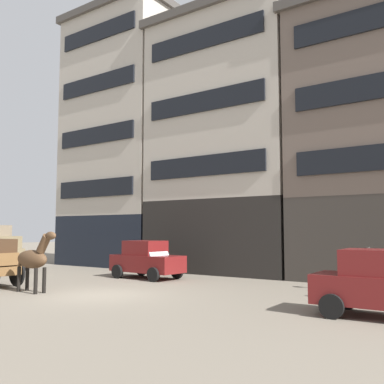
{
  "coord_description": "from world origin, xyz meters",
  "views": [
    {
      "loc": [
        11.88,
        -11.24,
        2.37
      ],
      "look_at": [
        2.48,
        2.27,
        3.8
      ],
      "focal_mm": 40.62,
      "sensor_mm": 36.0,
      "label": 1
    }
  ],
  "objects_px": {
    "draft_horse": "(34,259)",
    "sedan_light": "(147,260)",
    "sedan_dark": "(383,284)",
    "pedestrian_officer": "(368,272)"
  },
  "relations": [
    {
      "from": "draft_horse",
      "to": "pedestrian_officer",
      "type": "xyz_separation_m",
      "value": [
        10.96,
        4.97,
        -0.29
      ]
    },
    {
      "from": "pedestrian_officer",
      "to": "sedan_light",
      "type": "bearing_deg",
      "value": 173.93
    },
    {
      "from": "pedestrian_officer",
      "to": "sedan_dark",
      "type": "bearing_deg",
      "value": -69.17
    },
    {
      "from": "draft_horse",
      "to": "sedan_light",
      "type": "bearing_deg",
      "value": 86.17
    },
    {
      "from": "sedan_dark",
      "to": "sedan_light",
      "type": "height_order",
      "value": "same"
    },
    {
      "from": "sedan_light",
      "to": "sedan_dark",
      "type": "bearing_deg",
      "value": -17.58
    },
    {
      "from": "draft_horse",
      "to": "sedan_dark",
      "type": "distance_m",
      "value": 12.18
    },
    {
      "from": "draft_horse",
      "to": "sedan_dark",
      "type": "height_order",
      "value": "draft_horse"
    },
    {
      "from": "sedan_dark",
      "to": "draft_horse",
      "type": "bearing_deg",
      "value": -168.45
    },
    {
      "from": "sedan_light",
      "to": "draft_horse",
      "type": "bearing_deg",
      "value": -93.83
    }
  ]
}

